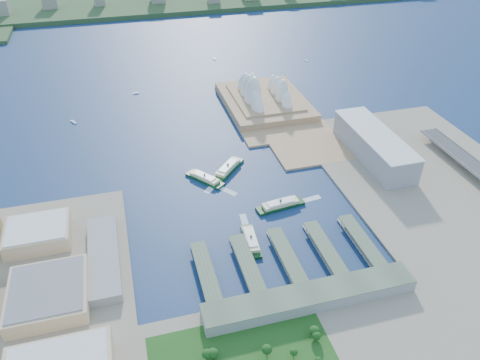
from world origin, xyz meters
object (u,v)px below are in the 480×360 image
object	(u,v)px
opera_house	(265,87)
ferry_d	(280,203)
toaster_building	(374,146)
ferry_a	(205,177)
ferry_c	(251,239)
ferry_b	(228,167)

from	to	relation	value
opera_house	ferry_d	size ratio (longest dim) A/B	3.07
toaster_building	ferry_a	bearing A→B (deg)	177.94
ferry_a	ferry_c	world-z (taller)	ferry_a
ferry_c	ferry_a	bearing A→B (deg)	-74.57
opera_house	ferry_d	xyz separation A→B (m)	(-67.38, -269.63, -26.46)
ferry_a	ferry_d	size ratio (longest dim) A/B	0.94
opera_house	ferry_a	size ratio (longest dim) A/B	3.27
ferry_a	opera_house	bearing A→B (deg)	16.33
ferry_a	ferry_b	distance (m)	36.95
opera_house	toaster_building	world-z (taller)	opera_house
ferry_a	ferry_d	bearing A→B (deg)	-83.49
toaster_building	ferry_d	distance (m)	172.75
opera_house	ferry_c	world-z (taller)	opera_house
ferry_c	opera_house	bearing A→B (deg)	-105.24
ferry_b	ferry_d	size ratio (longest dim) A/B	1.04
opera_house	ferry_c	bearing A→B (deg)	-110.29
opera_house	ferry_c	xyz separation A→B (m)	(-118.31, -319.98, -26.93)
toaster_building	ferry_c	bearing A→B (deg)	-150.06
opera_house	toaster_building	bearing A→B (deg)	-65.77
opera_house	ferry_b	bearing A→B (deg)	-121.24
ferry_d	ferry_c	bearing A→B (deg)	127.18
opera_house	ferry_c	distance (m)	342.22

